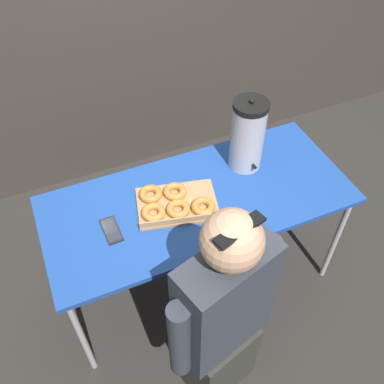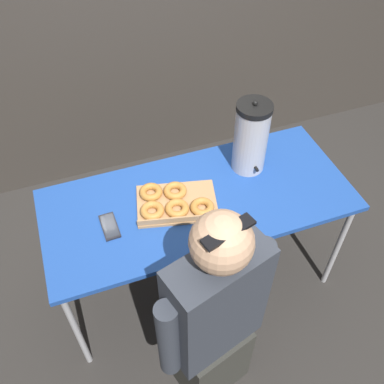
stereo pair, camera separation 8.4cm
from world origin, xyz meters
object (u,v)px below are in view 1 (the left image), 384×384
object	(u,v)px
person_seated	(223,319)
donut_box	(174,203)
cell_phone	(111,230)
coffee_urn	(248,135)

from	to	relation	value
person_seated	donut_box	bearing A→B (deg)	-107.10
donut_box	person_seated	size ratio (longest dim) A/B	0.34
donut_box	cell_phone	distance (m)	0.33
coffee_urn	cell_phone	size ratio (longest dim) A/B	2.60
coffee_urn	person_seated	bearing A→B (deg)	-123.26
cell_phone	coffee_urn	bearing A→B (deg)	9.72
donut_box	cell_phone	bearing A→B (deg)	-162.49
donut_box	cell_phone	size ratio (longest dim) A/B	2.74
cell_phone	person_seated	bearing A→B (deg)	-62.25
cell_phone	person_seated	world-z (taller)	person_seated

